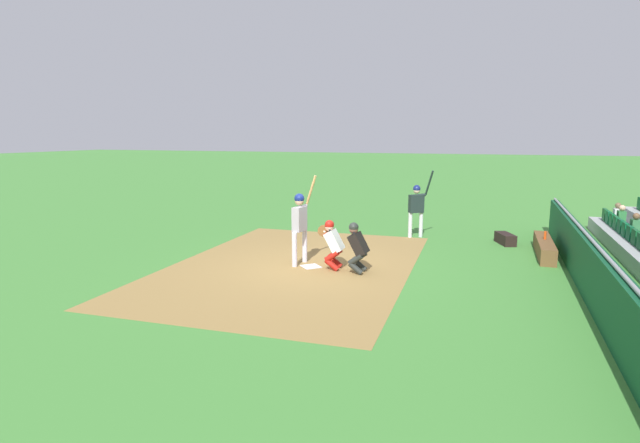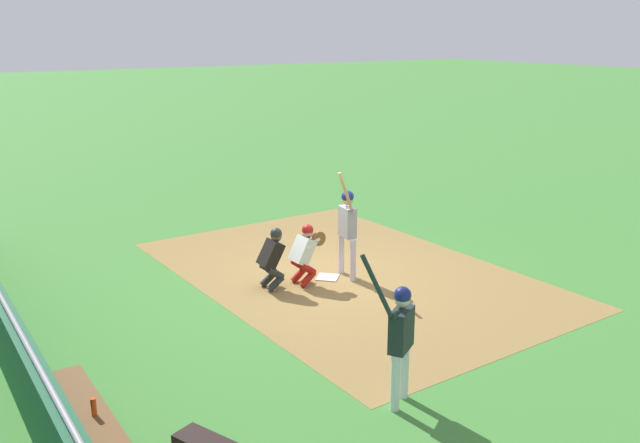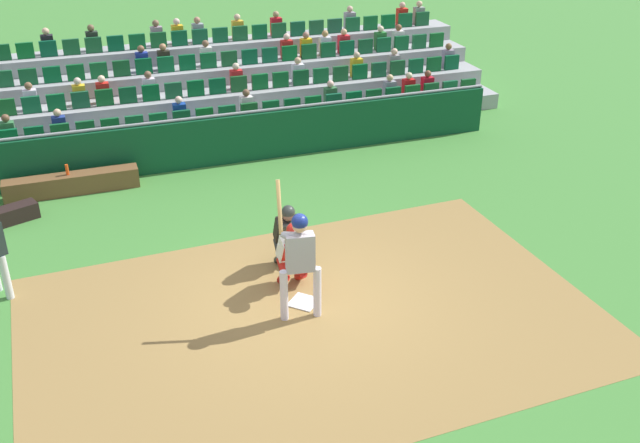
{
  "view_description": "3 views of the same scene",
  "coord_description": "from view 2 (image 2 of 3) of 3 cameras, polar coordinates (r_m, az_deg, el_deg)",
  "views": [
    {
      "loc": [
        -11.8,
        -4.34,
        3.36
      ],
      "look_at": [
        -0.19,
        -0.32,
        1.24
      ],
      "focal_mm": 28.32,
      "sensor_mm": 36.0,
      "label": 1
    },
    {
      "loc": [
        11.28,
        -7.55,
        5.04
      ],
      "look_at": [
        -0.25,
        -0.03,
        1.18
      ],
      "focal_mm": 38.54,
      "sensor_mm": 36.0,
      "label": 2
    },
    {
      "loc": [
        3.15,
        9.7,
        6.85
      ],
      "look_at": [
        -0.55,
        -0.74,
        1.07
      ],
      "focal_mm": 41.02,
      "sensor_mm": 36.0,
      "label": 3
    }
  ],
  "objects": [
    {
      "name": "ground_plane",
      "position": [
        14.48,
        0.64,
        -4.7
      ],
      "size": [
        160.0,
        160.0,
        0.0
      ],
      "primitive_type": "plane",
      "color": "#408135"
    },
    {
      "name": "infield_dirt_patch",
      "position": [
        14.74,
        2.26,
        -4.32
      ],
      "size": [
        9.29,
        6.31,
        0.01
      ],
      "primitive_type": "cube",
      "rotation": [
        0.0,
        0.0,
        0.03
      ],
      "color": "olive",
      "rests_on": "ground_plane"
    },
    {
      "name": "home_plate_marker",
      "position": [
        14.47,
        0.64,
        -4.64
      ],
      "size": [
        0.62,
        0.62,
        0.02
      ],
      "primitive_type": "cube",
      "rotation": [
        0.0,
        0.0,
        0.79
      ],
      "color": "white",
      "rests_on": "infield_dirt_patch"
    },
    {
      "name": "batter_at_plate",
      "position": [
        14.17,
        2.28,
        -0.16
      ],
      "size": [
        0.68,
        0.54,
        2.33
      ],
      "color": "silver",
      "rests_on": "ground_plane"
    },
    {
      "name": "catcher_crouching",
      "position": [
        13.94,
        -1.25,
        -2.44
      ],
      "size": [
        0.47,
        0.72,
        1.27
      ],
      "color": "#B11B13",
      "rests_on": "ground_plane"
    },
    {
      "name": "home_plate_umpire",
      "position": [
        13.73,
        -3.97,
        -2.83
      ],
      "size": [
        0.48,
        0.5,
        1.27
      ],
      "color": "#272B28",
      "rests_on": "ground_plane"
    },
    {
      "name": "dugout_bench",
      "position": [
        9.4,
        -18.17,
        -16.06
      ],
      "size": [
        2.84,
        0.4,
        0.44
      ],
      "primitive_type": "cube",
      "color": "brown",
      "rests_on": "ground_plane"
    },
    {
      "name": "water_bottle_on_bench",
      "position": [
        9.18,
        -18.27,
        -14.42
      ],
      "size": [
        0.07,
        0.07,
        0.24
      ],
      "primitive_type": "cylinder",
      "color": "#DF4816",
      "rests_on": "dugout_bench"
    },
    {
      "name": "on_deck_batter",
      "position": [
        9.47,
        6.68,
        -9.13
      ],
      "size": [
        0.48,
        0.83,
        2.24
      ],
      "color": "silver",
      "rests_on": "ground_plane"
    }
  ]
}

